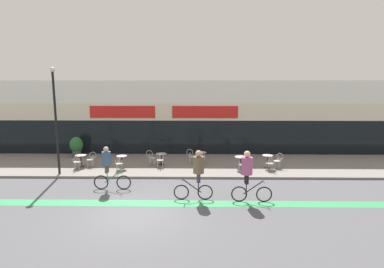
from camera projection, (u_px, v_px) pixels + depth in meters
ground_plane at (137, 214)px, 11.49m from camera, size 120.00×120.00×0.00m
sidewalk_slab at (160, 165)px, 18.64m from camera, size 40.00×5.50×0.12m
storefront_facade at (167, 116)px, 22.90m from camera, size 40.00×4.06×5.29m
bike_lane_stripe at (142, 203)px, 12.56m from camera, size 36.00×0.70×0.01m
bistro_table_0 at (81, 158)px, 17.84m from camera, size 0.65×0.65×0.71m
bistro_table_1 at (122, 160)px, 17.45m from camera, size 0.61×0.61×0.76m
bistro_table_2 at (161, 157)px, 18.29m from camera, size 0.65×0.65×0.70m
bistro_table_3 at (201, 156)px, 18.61m from camera, size 0.63×0.63×0.71m
bistro_table_4 at (241, 160)px, 17.24m from camera, size 0.71×0.71×0.75m
bistro_table_5 at (267, 159)px, 17.51m from camera, size 0.62×0.62×0.78m
cafe_chair_0_near at (77, 161)px, 17.22m from camera, size 0.42×0.58×0.90m
cafe_chair_0_side at (91, 158)px, 17.84m from camera, size 0.60×0.44×0.90m
cafe_chair_1_near at (119, 162)px, 16.84m from camera, size 0.40×0.57×0.90m
cafe_chair_2_near at (160, 159)px, 17.66m from camera, size 0.44×0.59×0.90m
cafe_chair_2_side at (151, 156)px, 18.30m from camera, size 0.58×0.42×0.90m
cafe_chair_3_near at (202, 158)px, 17.99m from camera, size 0.44×0.59×0.90m
cafe_chair_3_side at (191, 155)px, 18.62m from camera, size 0.60×0.45×0.90m
cafe_chair_4_near at (242, 163)px, 16.62m from camera, size 0.42×0.59×0.90m
cafe_chair_5_near at (270, 162)px, 16.89m from camera, size 0.44×0.60×0.90m
cafe_chair_5_side at (278, 160)px, 17.51m from camera, size 0.59×0.42×0.90m
planter_pot at (76, 146)px, 20.46m from camera, size 0.88×0.88×1.35m
lamp_post at (55, 114)px, 15.91m from camera, size 0.26×0.26×5.75m
cyclist_0 at (108, 165)px, 14.09m from camera, size 1.78×0.48×2.08m
cyclist_1 at (248, 172)px, 12.53m from camera, size 1.73×0.50×2.21m
cyclist_2 at (197, 171)px, 12.78m from camera, size 1.70×0.48×2.18m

